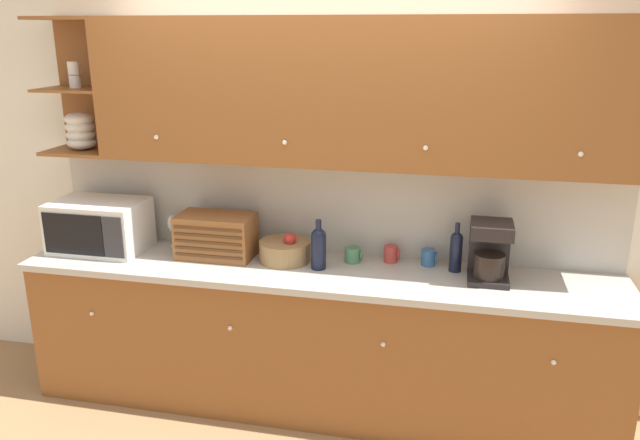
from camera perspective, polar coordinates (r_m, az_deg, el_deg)
ground_plane at (r=4.27m, az=0.62°, el=-14.30°), size 24.00×24.00×0.00m
wall_back at (r=3.79m, az=0.77°, el=2.95°), size 5.84×0.06×2.60m
counter_unit at (r=3.80m, az=-0.30°, el=-10.76°), size 3.46×0.62×0.90m
backsplash_panel at (r=3.78m, az=0.66°, el=1.30°), size 3.44×0.01×0.59m
upper_cabinets at (r=3.47m, az=2.77°, el=11.51°), size 3.44×0.35×0.80m
microwave at (r=4.09m, az=-19.50°, el=-0.49°), size 0.56×0.38×0.31m
wine_glass at (r=4.06m, az=-13.31°, el=-0.43°), size 0.07×0.07×0.20m
bread_box at (r=3.80m, az=-9.47°, el=-1.43°), size 0.45×0.27×0.26m
fruit_basket at (r=3.71m, az=-3.22°, el=-2.81°), size 0.30×0.30×0.18m
wine_bottle at (r=3.56m, az=-0.14°, el=-2.43°), size 0.09×0.09×0.29m
mug_blue_second at (r=3.70m, az=3.04°, el=-3.18°), size 0.11×0.09×0.09m
mug at (r=3.72m, az=6.53°, el=-3.09°), size 0.09×0.08×0.10m
mug_patterned_third at (r=3.69m, az=9.92°, el=-3.39°), size 0.09×0.08×0.10m
second_wine_bottle at (r=3.61m, az=12.33°, el=-2.66°), size 0.07×0.07×0.29m
coffee_maker at (r=3.52m, az=15.26°, el=-2.73°), size 0.22×0.23×0.34m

